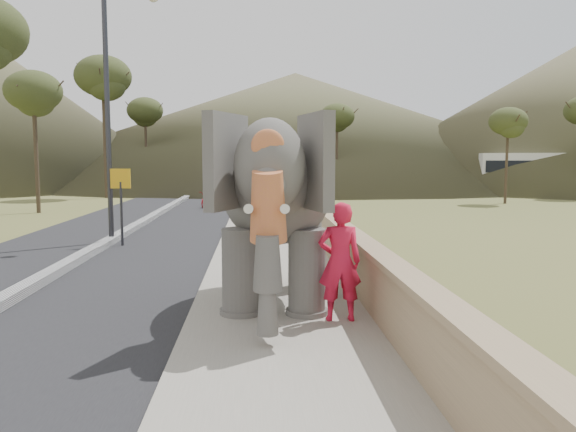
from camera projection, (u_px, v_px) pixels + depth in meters
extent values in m
plane|color=olive|center=(290.00, 404.00, 6.22)|extent=(160.00, 160.00, 0.00)
cube|color=black|center=(92.00, 254.00, 15.86)|extent=(7.00, 120.00, 0.03)
cube|color=black|center=(92.00, 251.00, 15.85)|extent=(0.35, 120.00, 0.22)
cube|color=#9E9687|center=(269.00, 250.00, 16.14)|extent=(3.00, 120.00, 0.15)
cube|color=tan|center=(326.00, 234.00, 16.19)|extent=(0.30, 120.00, 1.10)
cylinder|color=#2B2B2F|center=(108.00, 117.00, 17.60)|extent=(0.16, 0.16, 8.00)
cylinder|color=#2D2D33|center=(122.00, 214.00, 17.25)|extent=(0.08, 0.08, 2.00)
cube|color=gold|center=(120.00, 179.00, 17.14)|extent=(0.60, 0.05, 0.60)
imported|color=#ADAEB4|center=(532.00, 184.00, 43.14)|extent=(4.28, 1.83, 1.44)
cube|color=white|center=(556.00, 174.00, 42.48)|extent=(11.27, 5.28, 3.10)
cone|color=brown|center=(295.00, 126.00, 75.30)|extent=(80.00, 80.00, 14.00)
imported|color=red|center=(340.00, 262.00, 8.85)|extent=(0.69, 0.45, 1.89)
imported|color=maroon|center=(207.00, 200.00, 30.78)|extent=(0.99, 1.81, 0.90)
imported|color=black|center=(222.00, 188.00, 30.76)|extent=(0.96, 0.83, 1.71)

